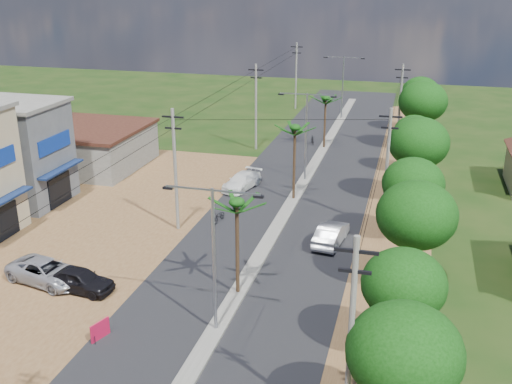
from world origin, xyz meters
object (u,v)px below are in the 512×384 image
Objects in this scene: car_parked_dark at (80,280)px; roadside_sign at (100,330)px; car_parked_silver at (47,272)px; car_white_far at (242,182)px; car_silver_mid at (331,234)px.

roadside_sign is (3.60, -4.15, -0.21)m from car_parked_dark.
car_parked_silver is at bearing 86.59° from car_parked_dark.
car_white_far is at bearing -7.09° from car_parked_silver.
car_white_far is (-9.16, 9.24, -0.06)m from car_silver_mid.
car_silver_mid is 1.06× the size of car_parked_dark.
car_parked_dark reaches higher than car_white_far.
car_white_far is 20.05m from car_parked_dark.
car_parked_silver is 2.51m from car_parked_dark.
car_silver_mid is at bearing -46.41° from car_parked_dark.
car_silver_mid is 17.49m from roadside_sign.
car_silver_mid is 13.01m from car_white_far.
car_parked_dark reaches higher than roadside_sign.
car_parked_silver reaches higher than roadside_sign.
car_silver_mid is at bearing -31.29° from car_white_far.
car_parked_silver is 4.30× the size of roadside_sign.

